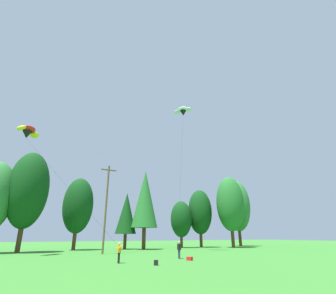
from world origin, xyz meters
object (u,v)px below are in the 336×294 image
at_px(kite_flyer_near, 119,251).
at_px(backpack, 156,263).
at_px(utility_pole, 106,206).
at_px(picnic_cooler, 190,259).
at_px(kite_flyer_mid, 179,248).
at_px(parafoil_kite_mid_white, 183,111).
at_px(parafoil_kite_high_red_yellow, 28,132).

height_order(kite_flyer_near, backpack, kite_flyer_near).
bearing_deg(utility_pole, kite_flyer_near, -98.06).
distance_m(kite_flyer_near, picnic_cooler, 6.89).
xyz_separation_m(utility_pole, backpack, (0.42, -15.08, -5.89)).
distance_m(utility_pole, backpack, 16.19).
bearing_deg(kite_flyer_mid, kite_flyer_near, -167.49).
xyz_separation_m(kite_flyer_near, kite_flyer_mid, (6.91, 1.53, -0.01)).
height_order(parafoil_kite_mid_white, picnic_cooler, parafoil_kite_mid_white).
xyz_separation_m(parafoil_kite_mid_white, backpack, (-11.69, -14.35, -22.71)).
height_order(utility_pole, parafoil_kite_high_red_yellow, parafoil_kite_high_red_yellow).
distance_m(kite_flyer_near, parafoil_kite_high_red_yellow, 21.09).
height_order(parafoil_kite_high_red_yellow, picnic_cooler, parafoil_kite_high_red_yellow).
height_order(kite_flyer_near, parafoil_kite_mid_white, parafoil_kite_mid_white).
height_order(kite_flyer_near, picnic_cooler, kite_flyer_near).
bearing_deg(picnic_cooler, kite_flyer_near, 60.59).
relative_size(kite_flyer_near, parafoil_kite_mid_white, 0.08).
xyz_separation_m(parafoil_kite_high_red_yellow, picnic_cooler, (15.92, -13.40, -14.91)).
bearing_deg(parafoil_kite_mid_white, picnic_cooler, -120.31).
distance_m(kite_flyer_near, kite_flyer_mid, 7.08).
distance_m(kite_flyer_mid, backpack, 6.61).
relative_size(kite_flyer_near, picnic_cooler, 3.25).
bearing_deg(backpack, kite_flyer_near, -22.07).
xyz_separation_m(utility_pole, kite_flyer_near, (-1.72, -12.11, -5.09)).
relative_size(utility_pole, kite_flyer_near, 6.88).
bearing_deg(picnic_cooler, parafoil_kite_mid_white, -54.61).
bearing_deg(parafoil_kite_high_red_yellow, kite_flyer_near, -54.53).
distance_m(parafoil_kite_mid_white, backpack, 29.30).
height_order(parafoil_kite_high_red_yellow, backpack, parafoil_kite_high_red_yellow).
height_order(kite_flyer_mid, parafoil_kite_mid_white, parafoil_kite_mid_white).
bearing_deg(parafoil_kite_mid_white, kite_flyer_near, -140.51).
bearing_deg(utility_pole, picnic_cooler, -68.18).
relative_size(kite_flyer_near, backpack, 4.23).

